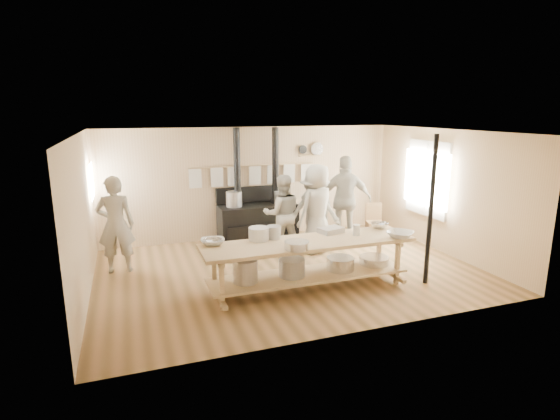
{
  "coord_description": "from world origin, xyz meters",
  "views": [
    {
      "loc": [
        -2.77,
        -7.3,
        2.98
      ],
      "look_at": [
        -0.12,
        0.2,
        1.15
      ],
      "focal_mm": 28.0,
      "sensor_mm": 36.0,
      "label": 1
    }
  ],
  "objects_px": {
    "prep_table": "(308,260)",
    "roasting_pan": "(331,230)",
    "cook_center": "(317,209)",
    "chair": "(375,228)",
    "cook_right": "(345,200)",
    "stove": "(257,218)",
    "cook_left": "(282,214)",
    "cook_by_window": "(314,212)",
    "cook_far_left": "(116,225)"
  },
  "relations": [
    {
      "from": "cook_by_window",
      "to": "prep_table",
      "type": "bearing_deg",
      "value": -100.3
    },
    {
      "from": "cook_center",
      "to": "cook_right",
      "type": "xyz_separation_m",
      "value": [
        0.86,
        0.37,
        0.05
      ]
    },
    {
      "from": "cook_left",
      "to": "cook_right",
      "type": "bearing_deg",
      "value": -164.35
    },
    {
      "from": "prep_table",
      "to": "cook_center",
      "type": "bearing_deg",
      "value": 61.97
    },
    {
      "from": "cook_center",
      "to": "cook_left",
      "type": "bearing_deg",
      "value": -42.39
    },
    {
      "from": "cook_far_left",
      "to": "cook_right",
      "type": "relative_size",
      "value": 0.91
    },
    {
      "from": "stove",
      "to": "chair",
      "type": "relative_size",
      "value": 3.15
    },
    {
      "from": "stove",
      "to": "prep_table",
      "type": "distance_m",
      "value": 3.02
    },
    {
      "from": "cook_left",
      "to": "roasting_pan",
      "type": "relative_size",
      "value": 3.93
    },
    {
      "from": "cook_by_window",
      "to": "chair",
      "type": "height_order",
      "value": "cook_by_window"
    },
    {
      "from": "cook_left",
      "to": "roasting_pan",
      "type": "distance_m",
      "value": 1.72
    },
    {
      "from": "stove",
      "to": "cook_by_window",
      "type": "height_order",
      "value": "stove"
    },
    {
      "from": "stove",
      "to": "cook_right",
      "type": "height_order",
      "value": "stove"
    },
    {
      "from": "cook_right",
      "to": "cook_by_window",
      "type": "distance_m",
      "value": 0.91
    },
    {
      "from": "prep_table",
      "to": "cook_left",
      "type": "xyz_separation_m",
      "value": [
        0.26,
        2.02,
        0.31
      ]
    },
    {
      "from": "prep_table",
      "to": "cook_left",
      "type": "distance_m",
      "value": 2.07
    },
    {
      "from": "cook_by_window",
      "to": "cook_center",
      "type": "bearing_deg",
      "value": -71.53
    },
    {
      "from": "cook_center",
      "to": "cook_right",
      "type": "relative_size",
      "value": 0.95
    },
    {
      "from": "cook_center",
      "to": "stove",
      "type": "bearing_deg",
      "value": -76.21
    },
    {
      "from": "cook_right",
      "to": "roasting_pan",
      "type": "bearing_deg",
      "value": 74.48
    },
    {
      "from": "cook_center",
      "to": "cook_right",
      "type": "height_order",
      "value": "cook_right"
    },
    {
      "from": "stove",
      "to": "cook_far_left",
      "type": "height_order",
      "value": "stove"
    },
    {
      "from": "cook_by_window",
      "to": "roasting_pan",
      "type": "distance_m",
      "value": 1.63
    },
    {
      "from": "cook_center",
      "to": "cook_by_window",
      "type": "height_order",
      "value": "cook_center"
    },
    {
      "from": "prep_table",
      "to": "roasting_pan",
      "type": "height_order",
      "value": "roasting_pan"
    },
    {
      "from": "prep_table",
      "to": "cook_by_window",
      "type": "xyz_separation_m",
      "value": [
        0.95,
        1.91,
        0.33
      ]
    },
    {
      "from": "cook_right",
      "to": "chair",
      "type": "distance_m",
      "value": 1.14
    },
    {
      "from": "prep_table",
      "to": "cook_far_left",
      "type": "height_order",
      "value": "cook_far_left"
    },
    {
      "from": "cook_left",
      "to": "cook_right",
      "type": "relative_size",
      "value": 0.83
    },
    {
      "from": "stove",
      "to": "roasting_pan",
      "type": "relative_size",
      "value": 6.13
    },
    {
      "from": "prep_table",
      "to": "chair",
      "type": "bearing_deg",
      "value": 40.03
    },
    {
      "from": "cook_left",
      "to": "roasting_pan",
      "type": "height_order",
      "value": "cook_left"
    },
    {
      "from": "prep_table",
      "to": "cook_by_window",
      "type": "height_order",
      "value": "cook_by_window"
    },
    {
      "from": "roasting_pan",
      "to": "cook_by_window",
      "type": "bearing_deg",
      "value": 76.66
    },
    {
      "from": "cook_center",
      "to": "roasting_pan",
      "type": "bearing_deg",
      "value": 51.26
    },
    {
      "from": "prep_table",
      "to": "cook_far_left",
      "type": "xyz_separation_m",
      "value": [
        -3.04,
        1.94,
        0.39
      ]
    },
    {
      "from": "stove",
      "to": "roasting_pan",
      "type": "bearing_deg",
      "value": -77.96
    },
    {
      "from": "cook_far_left",
      "to": "chair",
      "type": "distance_m",
      "value": 5.75
    },
    {
      "from": "prep_table",
      "to": "cook_center",
      "type": "distance_m",
      "value": 2.08
    },
    {
      "from": "cook_center",
      "to": "chair",
      "type": "height_order",
      "value": "cook_center"
    },
    {
      "from": "cook_left",
      "to": "cook_by_window",
      "type": "xyz_separation_m",
      "value": [
        0.69,
        -0.11,
        0.02
      ]
    },
    {
      "from": "prep_table",
      "to": "cook_left",
      "type": "relative_size",
      "value": 2.16
    },
    {
      "from": "stove",
      "to": "cook_far_left",
      "type": "xyz_separation_m",
      "value": [
        -3.04,
        -1.08,
        0.39
      ]
    },
    {
      "from": "cook_far_left",
      "to": "cook_right",
      "type": "xyz_separation_m",
      "value": [
        4.85,
        0.23,
        0.08
      ]
    },
    {
      "from": "cook_far_left",
      "to": "cook_center",
      "type": "bearing_deg",
      "value": -177.53
    },
    {
      "from": "cook_left",
      "to": "cook_center",
      "type": "xyz_separation_m",
      "value": [
        0.7,
        -0.23,
        0.11
      ]
    },
    {
      "from": "stove",
      "to": "roasting_pan",
      "type": "distance_m",
      "value": 2.77
    },
    {
      "from": "cook_by_window",
      "to": "cook_left",
      "type": "bearing_deg",
      "value": -172.95
    },
    {
      "from": "cook_left",
      "to": "cook_center",
      "type": "bearing_deg",
      "value": 172.38
    },
    {
      "from": "cook_center",
      "to": "chair",
      "type": "xyz_separation_m",
      "value": [
        1.71,
        0.44,
        -0.7
      ]
    }
  ]
}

